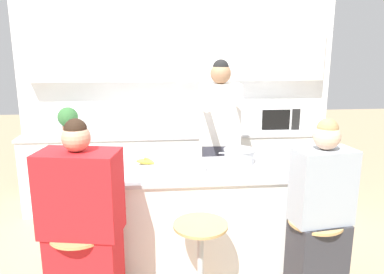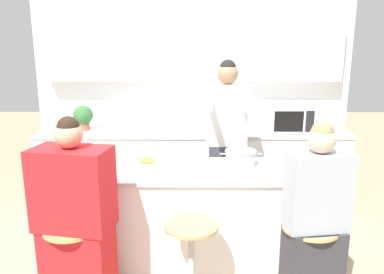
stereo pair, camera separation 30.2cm
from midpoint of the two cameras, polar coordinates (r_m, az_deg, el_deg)
ground_plane at (r=3.41m, az=2.68°, el=-19.21°), size 16.00×16.00×0.00m
wall_back at (r=4.64m, az=2.02°, el=9.77°), size 3.86×0.22×2.70m
back_counter at (r=4.52m, az=2.02°, el=-4.50°), size 3.58×0.70×0.90m
kitchen_island at (r=3.19m, az=2.77°, el=-12.41°), size 2.00×0.67×0.89m
bar_stool_leftmost at (r=2.79m, az=-14.32°, el=-18.79°), size 0.38×0.38×0.67m
bar_stool_center at (r=2.75m, az=3.24°, el=-18.83°), size 0.38×0.38×0.67m
bar_stool_rightmost at (r=2.88m, az=20.25°, el=-18.15°), size 0.38×0.38×0.67m
person_cooking at (r=3.69m, az=7.55°, el=-1.94°), size 0.42×0.57×1.73m
person_wrapped_blanket at (r=2.64m, az=-14.12°, el=-13.27°), size 0.54×0.37×1.42m
person_seated_near at (r=2.75m, az=21.23°, el=-13.50°), size 0.43×0.31×1.39m
cooking_pot at (r=3.16m, az=10.14°, el=-3.14°), size 0.35×0.26×0.12m
fruit_bowl at (r=2.96m, az=2.86°, el=-4.47°), size 0.20×0.20×0.08m
coffee_cup_near at (r=2.87m, az=13.56°, el=-5.40°), size 0.11×0.08×0.09m
banana_bunch at (r=3.18m, az=-4.24°, el=-3.53°), size 0.18×0.13×0.06m
juice_carton at (r=3.28m, az=-13.34°, el=-2.32°), size 0.08×0.08×0.18m
microwave at (r=4.50m, az=16.40°, el=2.74°), size 0.52×0.40×0.30m
potted_plant at (r=4.52m, az=-14.43°, el=3.04°), size 0.23×0.23×0.29m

